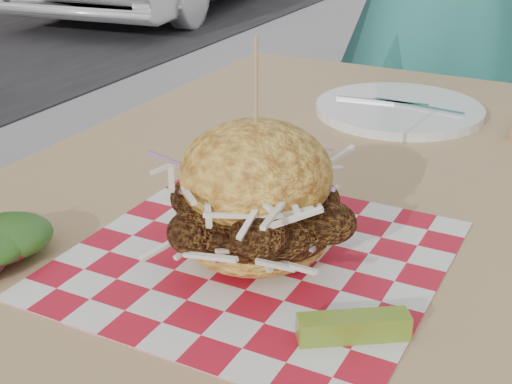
# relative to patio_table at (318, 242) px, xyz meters

# --- Properties ---
(patio_table) EXTENTS (0.80, 1.20, 0.75)m
(patio_table) POSITION_rel_patio_table_xyz_m (0.00, 0.00, 0.00)
(patio_table) COLOR tan
(patio_table) RESTS_ON ground
(patio_chair) EXTENTS (0.50, 0.51, 0.95)m
(patio_chair) POSITION_rel_patio_table_xyz_m (-0.02, 0.93, -0.12)
(patio_chair) COLOR tan
(patio_chair) RESTS_ON ground
(paper_liner) EXTENTS (0.36, 0.36, 0.00)m
(paper_liner) POSITION_rel_patio_table_xyz_m (0.01, -0.20, 0.08)
(paper_liner) COLOR red
(paper_liner) RESTS_ON patio_table
(sandwich) EXTENTS (0.20, 0.20, 0.23)m
(sandwich) POSITION_rel_patio_table_xyz_m (0.01, -0.20, 0.14)
(sandwich) COLOR #F2BB44
(sandwich) RESTS_ON paper_liner
(pickle_spear) EXTENTS (0.09, 0.07, 0.02)m
(pickle_spear) POSITION_rel_patio_table_xyz_m (0.15, -0.28, 0.09)
(pickle_spear) COLOR olive
(pickle_spear) RESTS_ON paper_liner
(place_setting) EXTENTS (0.27, 0.27, 0.02)m
(place_setting) POSITION_rel_patio_table_xyz_m (0.00, 0.33, 0.09)
(place_setting) COLOR white
(place_setting) RESTS_ON patio_table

